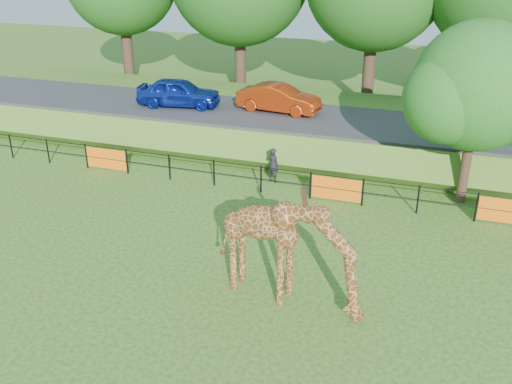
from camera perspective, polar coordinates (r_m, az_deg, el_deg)
ground at (r=16.19m, az=-8.61°, el=-10.97°), size 90.00×90.00×0.00m
giraffe at (r=15.34m, az=3.41°, el=-5.98°), size 4.41×1.57×3.10m
perimeter_fence at (r=22.41m, az=0.50°, el=1.31°), size 28.07×0.10×1.10m
embankment at (r=29.18m, az=5.17°, el=6.89°), size 40.00×9.00×1.30m
road at (r=27.58m, az=4.46°, el=7.43°), size 40.00×5.00×0.12m
car_blue at (r=29.31m, az=-7.72°, el=9.86°), size 4.38×2.30×1.42m
car_red at (r=28.10m, az=2.30°, el=9.35°), size 4.19×1.86×1.34m
visitor at (r=23.34m, az=1.73°, el=2.72°), size 0.62×0.51×1.45m
tree_east at (r=21.86m, az=21.52°, el=9.35°), size 5.40×4.71×6.76m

